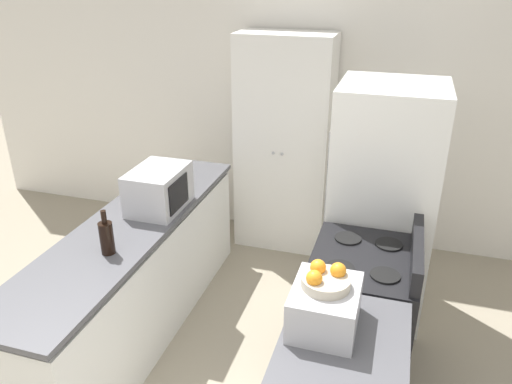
# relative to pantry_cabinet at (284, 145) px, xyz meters

# --- Properties ---
(wall_back) EXTENTS (7.00, 0.06, 2.60)m
(wall_back) POSITION_rel_pantry_cabinet_xyz_m (0.09, 0.28, 0.31)
(wall_back) COLOR silver
(wall_back) RESTS_ON ground_plane
(counter_left) EXTENTS (0.60, 2.47, 0.89)m
(counter_left) POSITION_rel_pantry_cabinet_xyz_m (-0.69, -1.60, -0.56)
(counter_left) COLOR silver
(counter_left) RESTS_ON ground_plane
(pantry_cabinet) EXTENTS (0.84, 0.48, 1.98)m
(pantry_cabinet) POSITION_rel_pantry_cabinet_xyz_m (0.00, 0.00, 0.00)
(pantry_cabinet) COLOR white
(pantry_cabinet) RESTS_ON ground_plane
(stove) EXTENTS (0.66, 0.75, 1.05)m
(stove) POSITION_rel_pantry_cabinet_xyz_m (0.90, -1.56, -0.54)
(stove) COLOR black
(stove) RESTS_ON ground_plane
(refrigerator) EXTENTS (0.75, 0.71, 1.78)m
(refrigerator) POSITION_rel_pantry_cabinet_xyz_m (0.94, -0.79, -0.10)
(refrigerator) COLOR white
(refrigerator) RESTS_ON ground_plane
(microwave) EXTENTS (0.35, 0.47, 0.30)m
(microwave) POSITION_rel_pantry_cabinet_xyz_m (-0.59, -1.32, 0.05)
(microwave) COLOR #B2B2B7
(microwave) RESTS_ON counter_left
(wine_bottle) EXTENTS (0.09, 0.09, 0.29)m
(wine_bottle) POSITION_rel_pantry_cabinet_xyz_m (-0.61, -1.97, 0.01)
(wine_bottle) COLOR black
(wine_bottle) RESTS_ON counter_left
(toaster_oven) EXTENTS (0.32, 0.38, 0.22)m
(toaster_oven) POSITION_rel_pantry_cabinet_xyz_m (0.76, -2.25, 0.01)
(toaster_oven) COLOR #B2B2B7
(toaster_oven) RESTS_ON counter_right
(fruit_bowl) EXTENTS (0.23, 0.23, 0.11)m
(fruit_bowl) POSITION_rel_pantry_cabinet_xyz_m (0.75, -2.24, 0.16)
(fruit_bowl) COLOR #B2A893
(fruit_bowl) RESTS_ON toaster_oven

